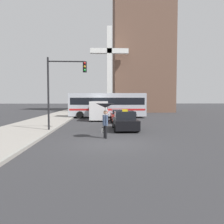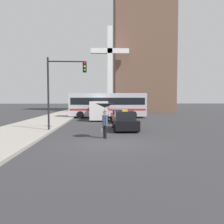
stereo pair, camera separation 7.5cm
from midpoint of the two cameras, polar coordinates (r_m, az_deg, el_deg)
The scene contains 9 objects.
ground_plane at distance 12.23m, azimuth -0.62°, elevation -8.25°, with size 300.00×300.00×0.00m, color #2D2D30.
taxi at distance 17.83m, azimuth 3.26°, elevation -2.46°, with size 1.91×4.15×1.67m.
sedan_red at distance 24.37m, azimuth 1.82°, elevation -1.08°, with size 1.91×4.70×1.35m.
ambulance_van at distance 26.76m, azimuth -3.34°, elevation 0.63°, with size 2.30×5.46×2.27m.
city_bus at distance 30.02m, azimuth -1.27°, elevation 2.04°, with size 10.45×2.95×3.35m.
pedestrian_with_umbrella at distance 13.68m, azimuth -1.95°, elevation 0.61°, with size 1.17×1.17×2.20m.
traffic_light at distance 17.02m, azimuth -12.68°, elevation 7.96°, with size 2.96×0.38×5.62m.
building_tower_near at distance 49.19m, azimuth 7.85°, elevation 20.45°, with size 11.98×8.60×34.22m.
monument_cross at distance 41.05m, azimuth -0.75°, elevation 12.32°, with size 6.98×0.90×15.86m.
Camera 1 is at (-0.52, -11.98, 2.40)m, focal length 35.00 mm.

